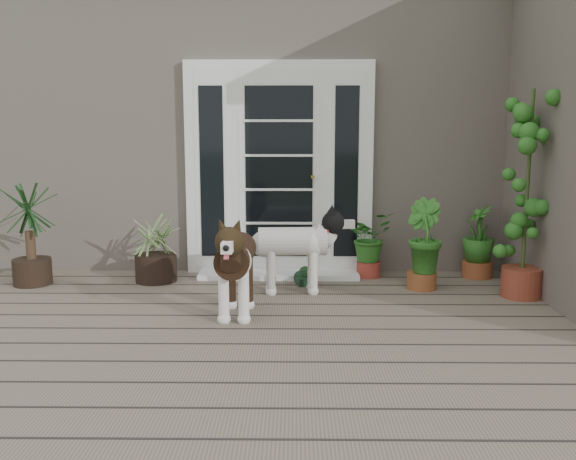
{
  "coord_description": "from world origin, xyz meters",
  "views": [
    {
      "loc": [
        -0.04,
        -3.59,
        1.55
      ],
      "look_at": [
        -0.1,
        1.75,
        0.7
      ],
      "focal_mm": 37.87,
      "sensor_mm": 36.0,
      "label": 1
    }
  ],
  "objects": [
    {
      "name": "deck",
      "position": [
        0.0,
        0.4,
        0.06
      ],
      "size": [
        6.2,
        4.6,
        0.12
      ],
      "primitive_type": "cube",
      "color": "#6B5B4C",
      "rests_on": "ground"
    },
    {
      "name": "house_main",
      "position": [
        0.0,
        4.65,
        1.55
      ],
      "size": [
        7.4,
        4.0,
        3.1
      ],
      "primitive_type": "cube",
      "color": "#665E54",
      "rests_on": "ground"
    },
    {
      "name": "roof_main",
      "position": [
        0.0,
        4.65,
        3.2
      ],
      "size": [
        7.6,
        4.2,
        0.2
      ],
      "primitive_type": "cube",
      "color": "#2D2826",
      "rests_on": "house_main"
    },
    {
      "name": "door_unit",
      "position": [
        -0.2,
        2.6,
        1.19
      ],
      "size": [
        1.9,
        0.14,
        2.15
      ],
      "primitive_type": "cube",
      "color": "white",
      "rests_on": "deck"
    },
    {
      "name": "door_step",
      "position": [
        -0.2,
        2.4,
        0.14
      ],
      "size": [
        1.6,
        0.4,
        0.05
      ],
      "primitive_type": "cube",
      "color": "white",
      "rests_on": "deck"
    },
    {
      "name": "brindle_dog",
      "position": [
        -0.5,
        1.07,
        0.48
      ],
      "size": [
        0.39,
        0.87,
        0.71
      ],
      "primitive_type": null,
      "rotation": [
        0.0,
        0.0,
        3.12
      ],
      "color": "#311E12",
      "rests_on": "deck"
    },
    {
      "name": "white_dog",
      "position": [
        -0.06,
        1.77,
        0.46
      ],
      "size": [
        0.85,
        0.41,
        0.69
      ],
      "primitive_type": null,
      "rotation": [
        0.0,
        0.0,
        -1.51
      ],
      "color": "white",
      "rests_on": "deck"
    },
    {
      "name": "spider_plant",
      "position": [
        -1.39,
        2.18,
        0.48
      ],
      "size": [
        0.89,
        0.89,
        0.71
      ],
      "primitive_type": null,
      "rotation": [
        0.0,
        0.0,
        0.43
      ],
      "color": "#A0BE75",
      "rests_on": "deck"
    },
    {
      "name": "yucca",
      "position": [
        -2.55,
        2.05,
        0.61
      ],
      "size": [
        0.73,
        0.73,
        0.99
      ],
      "primitive_type": null,
      "rotation": [
        0.0,
        0.0,
        -0.08
      ],
      "color": "black",
      "rests_on": "deck"
    },
    {
      "name": "herb_a",
      "position": [
        0.71,
        2.4,
        0.41
      ],
      "size": [
        0.64,
        0.64,
        0.58
      ],
      "primitive_type": "imported",
      "rotation": [
        0.0,
        0.0,
        0.65
      ],
      "color": "#19571E",
      "rests_on": "deck"
    },
    {
      "name": "herb_b",
      "position": [
        1.14,
        1.93,
        0.43
      ],
      "size": [
        0.54,
        0.54,
        0.62
      ],
      "primitive_type": "imported",
      "rotation": [
        0.0,
        0.0,
        1.97
      ],
      "color": "#225C1A",
      "rests_on": "deck"
    },
    {
      "name": "herb_c",
      "position": [
        1.8,
        2.4,
        0.42
      ],
      "size": [
        0.39,
        0.39,
        0.59
      ],
      "primitive_type": "imported",
      "rotation": [
        0.0,
        0.0,
        4.69
      ],
      "color": "#1C6322",
      "rests_on": "deck"
    },
    {
      "name": "sapling",
      "position": [
        1.97,
        1.65,
        1.06
      ],
      "size": [
        0.72,
        0.72,
        1.87
      ],
      "primitive_type": null,
      "rotation": [
        0.0,
        0.0,
        0.41
      ],
      "color": "#1D5017",
      "rests_on": "deck"
    },
    {
      "name": "clog_left",
      "position": [
        0.03,
        2.1,
        0.16
      ],
      "size": [
        0.19,
        0.31,
        0.09
      ],
      "primitive_type": null,
      "rotation": [
        0.0,
        0.0,
        0.21
      ],
      "color": "black",
      "rests_on": "deck"
    },
    {
      "name": "clog_right",
      "position": [
        0.06,
        2.23,
        0.17
      ],
      "size": [
        0.16,
        0.33,
        0.1
      ],
      "primitive_type": null,
      "rotation": [
        0.0,
        0.0,
        -0.02
      ],
      "color": "black",
      "rests_on": "deck"
    }
  ]
}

